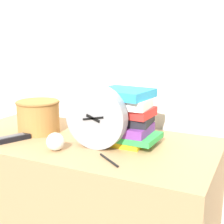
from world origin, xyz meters
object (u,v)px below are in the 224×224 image
(tv_remote, at_px, (7,139))
(crumpled_paper_ball, at_px, (55,142))
(book_stack, at_px, (125,117))
(basket, at_px, (38,115))
(pen, at_px, (109,160))
(desk_clock, at_px, (96,117))

(tv_remote, distance_m, crumpled_paper_ball, 0.23)
(tv_remote, bearing_deg, book_stack, 25.35)
(basket, xyz_separation_m, tv_remote, (-0.03, -0.17, -0.07))
(tv_remote, relative_size, pen, 1.75)
(pen, bearing_deg, basket, 158.25)
(desk_clock, bearing_deg, basket, 167.05)
(basket, distance_m, pen, 0.47)
(book_stack, height_order, crumpled_paper_ball, book_stack)
(basket, height_order, crumpled_paper_ball, basket)
(tv_remote, bearing_deg, desk_clock, 14.40)
(book_stack, xyz_separation_m, basket, (-0.40, -0.04, -0.03))
(crumpled_paper_ball, bearing_deg, tv_remote, -178.89)
(desk_clock, distance_m, basket, 0.34)
(tv_remote, bearing_deg, basket, 81.47)
(desk_clock, xyz_separation_m, basket, (-0.33, 0.08, -0.04))
(crumpled_paper_ball, bearing_deg, book_stack, 45.45)
(tv_remote, bearing_deg, pen, -0.71)
(book_stack, distance_m, pen, 0.23)
(crumpled_paper_ball, bearing_deg, basket, 141.86)
(basket, xyz_separation_m, pen, (0.44, -0.17, -0.07))
(basket, bearing_deg, desk_clock, -12.95)
(basket, height_order, pen, basket)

